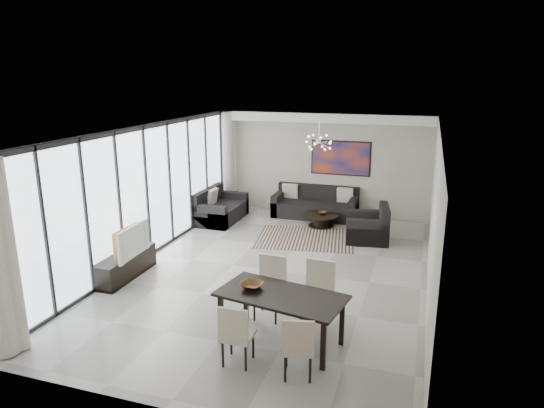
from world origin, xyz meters
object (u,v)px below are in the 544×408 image
at_px(television, 129,241).
at_px(coffee_table, 321,220).
at_px(sofa_main, 315,207).
at_px(tv_console, 126,265).
at_px(dining_table, 281,300).

bearing_deg(television, coffee_table, -35.38).
height_order(coffee_table, television, television).
distance_m(sofa_main, television, 5.94).
relative_size(sofa_main, tv_console, 1.49).
height_order(coffee_table, sofa_main, sofa_main).
bearing_deg(sofa_main, dining_table, -81.48).
xyz_separation_m(coffee_table, tv_console, (-3.01, -4.45, 0.06)).
relative_size(television, dining_table, 0.53).
relative_size(tv_console, dining_table, 0.78).
bearing_deg(sofa_main, tv_console, -116.63).
xyz_separation_m(sofa_main, tv_console, (-2.66, -5.30, -0.04)).
bearing_deg(dining_table, tv_console, 159.56).
xyz_separation_m(sofa_main, dining_table, (1.00, -6.67, 0.41)).
xyz_separation_m(tv_console, television, (0.16, -0.06, 0.56)).
height_order(coffee_table, tv_console, tv_console).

